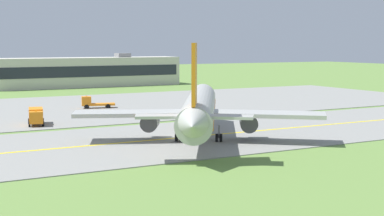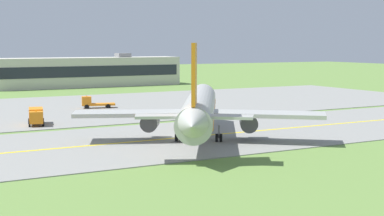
{
  "view_description": "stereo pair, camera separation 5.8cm",
  "coord_description": "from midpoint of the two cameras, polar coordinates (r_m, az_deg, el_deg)",
  "views": [
    {
      "loc": [
        -34.5,
        -66.78,
        12.56
      ],
      "look_at": [
        1.81,
        0.01,
        4.0
      ],
      "focal_mm": 53.17,
      "sensor_mm": 36.0,
      "label": 1
    },
    {
      "loc": [
        -34.45,
        -66.81,
        12.56
      ],
      "look_at": [
        1.81,
        0.01,
        4.0
      ],
      "focal_mm": 53.17,
      "sensor_mm": 36.0,
      "label": 2
    }
  ],
  "objects": [
    {
      "name": "service_truck_baggage",
      "position": [
        91.41,
        -15.36,
        -0.74
      ],
      "size": [
        3.35,
        6.3,
        2.6
      ],
      "color": "orange",
      "rests_on": "ground"
    },
    {
      "name": "terminal_building",
      "position": [
        171.29,
        -10.39,
        3.57
      ],
      "size": [
        55.89,
        10.55,
        9.83
      ],
      "color": "beige",
      "rests_on": "ground"
    },
    {
      "name": "ground_plane",
      "position": [
        76.21,
        -1.17,
        -3.06
      ],
      "size": [
        500.0,
        500.0,
        0.0
      ],
      "primitive_type": "plane",
      "color": "olive"
    },
    {
      "name": "apron_pad",
      "position": [
        118.2,
        -6.21,
        0.31
      ],
      "size": [
        140.0,
        52.0,
        0.1
      ],
      "primitive_type": "cube",
      "color": "gray",
      "rests_on": "ground"
    },
    {
      "name": "service_truck_fuel",
      "position": [
        112.8,
        -9.89,
        0.54
      ],
      "size": [
        6.71,
        3.68,
        2.59
      ],
      "color": "orange",
      "rests_on": "ground"
    },
    {
      "name": "airplane_lead",
      "position": [
        74.26,
        0.74,
        -0.09
      ],
      "size": [
        29.7,
        35.63,
        12.7
      ],
      "color": "#ADADA8",
      "rests_on": "ground"
    },
    {
      "name": "taxiway_centreline",
      "position": [
        76.19,
        -1.17,
        -2.99
      ],
      "size": [
        220.0,
        0.6,
        0.01
      ],
      "primitive_type": "cube",
      "color": "yellow",
      "rests_on": "taxiway_strip"
    },
    {
      "name": "taxiway_strip",
      "position": [
        76.2,
        -1.17,
        -3.03
      ],
      "size": [
        240.0,
        28.0,
        0.1
      ],
      "primitive_type": "cube",
      "color": "gray",
      "rests_on": "ground"
    }
  ]
}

